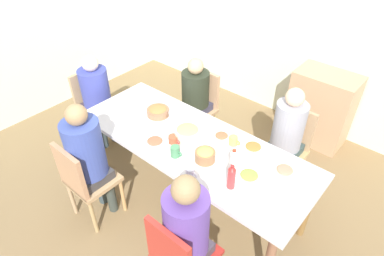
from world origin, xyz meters
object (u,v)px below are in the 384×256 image
(chair_3, at_px, (288,145))
(bottle_0, at_px, (234,160))
(dining_table, at_px, (192,148))
(cup_4, at_px, (234,141))
(chair_0, at_px, (84,179))
(chair_4, at_px, (179,256))
(plate_1, at_px, (222,136))
(person_1, at_px, (195,95))
(person_2, at_px, (96,93))
(chair_1, at_px, (200,104))
(cup_1, at_px, (190,173))
(plate_4, at_px, (155,142))
(bowl_0, at_px, (187,133))
(cup_0, at_px, (174,139))
(cup_2, at_px, (175,152))
(plate_2, at_px, (249,176))
(plate_0, at_px, (253,147))
(person_4, at_px, (187,229))
(chair_2, at_px, (95,103))
(person_3, at_px, (287,133))
(side_cabinet, at_px, (320,108))
(plate_3, at_px, (285,171))
(bowl_2, at_px, (205,155))
(person_0, at_px, (87,154))
(bottle_1, at_px, (231,177))
(cup_3, at_px, (173,116))
(bowl_1, at_px, (158,111))

(chair_3, xyz_separation_m, bottle_0, (-0.09, -0.86, 0.34))
(dining_table, distance_m, cup_4, 0.39)
(chair_0, xyz_separation_m, cup_4, (0.88, 1.01, 0.29))
(chair_4, distance_m, plate_1, 1.13)
(person_1, xyz_separation_m, person_2, (-0.86, -0.72, 0.02))
(person_1, bearing_deg, bottle_0, -35.91)
(dining_table, height_order, chair_1, chair_1)
(cup_1, distance_m, cup_4, 0.55)
(plate_4, bearing_deg, bowl_0, 55.18)
(cup_0, xyz_separation_m, cup_4, (0.42, 0.33, 0.01))
(chair_3, xyz_separation_m, cup_2, (-0.55, -1.05, 0.29))
(chair_0, relative_size, chair_1, 1.00)
(plate_2, bearing_deg, plate_0, 117.11)
(bottle_0, bearing_deg, dining_table, 174.32)
(person_4, height_order, plate_1, person_4)
(chair_0, height_order, chair_4, same)
(chair_2, bearing_deg, person_3, 18.82)
(person_2, height_order, side_cabinet, person_2)
(person_1, bearing_deg, plate_3, -20.58)
(dining_table, height_order, plate_2, plate_2)
(person_4, relative_size, bowl_2, 7.08)
(dining_table, relative_size, chair_4, 2.55)
(chair_4, bearing_deg, person_0, 175.56)
(chair_2, distance_m, chair_3, 2.25)
(person_3, distance_m, cup_2, 1.11)
(bottle_0, bearing_deg, bowl_2, -163.80)
(plate_3, bearing_deg, bowl_2, -151.92)
(chair_0, distance_m, bottle_1, 1.34)
(chair_4, height_order, side_cabinet, same)
(cup_4, bearing_deg, plate_2, -37.54)
(person_3, xyz_separation_m, plate_1, (-0.40, -0.50, 0.06))
(bowl_2, bearing_deg, person_4, -61.28)
(plate_0, height_order, cup_3, cup_3)
(person_2, bearing_deg, person_1, 39.68)
(plate_2, bearing_deg, plate_1, 150.69)
(chair_2, xyz_separation_m, person_3, (2.10, 0.72, 0.20))
(person_3, distance_m, bowl_0, 0.96)
(chair_0, bearing_deg, plate_2, 32.15)
(chair_3, height_order, person_3, person_3)
(person_0, height_order, bowl_0, person_0)
(person_0, height_order, plate_4, person_0)
(bowl_2, height_order, cup_3, bowl_2)
(plate_4, distance_m, bowl_1, 0.44)
(person_2, height_order, plate_3, person_2)
(cup_0, relative_size, cup_3, 1.00)
(chair_0, distance_m, cup_1, 1.01)
(chair_3, bearing_deg, side_cabinet, 93.22)
(plate_0, relative_size, cup_4, 2.20)
(chair_0, bearing_deg, plate_3, 35.59)
(chair_0, relative_size, bottle_1, 4.08)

